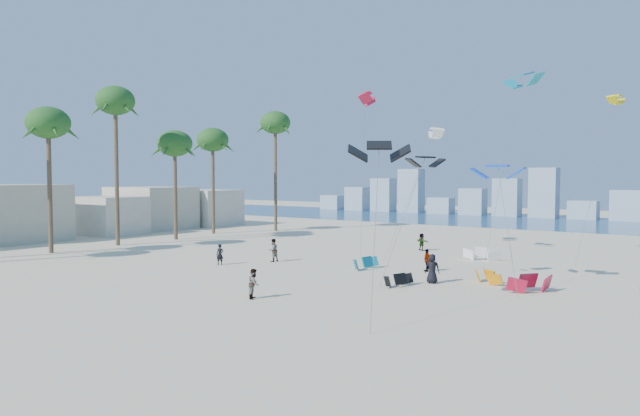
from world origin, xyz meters
The scene contains 10 objects.
ground centered at (0.00, 0.00, 0.00)m, with size 220.00×220.00×0.00m, color beige.
ocean centered at (0.00, 72.00, 0.01)m, with size 220.00×220.00×0.00m, color navy.
kitesurfer_near centered at (-4.37, 12.98, 0.80)m, with size 0.58×0.38×1.59m, color black.
kitesurfer_mid centered at (6.20, 5.41, 0.84)m, with size 0.81×0.63×1.67m, color gray.
kitesurfers_far centered at (9.98, 20.42, 0.85)m, with size 27.25×15.57×1.88m.
grounded_kites centered at (15.31, 20.22, 0.45)m, with size 21.03×16.39×0.98m.
flying_kites centered at (14.08, 23.96, 11.87)m, with size 30.90×38.30×18.33m.
palm_row centered at (-22.04, 16.15, 11.93)m, with size 7.97×44.80×15.74m.
beachfront_buildings centered at (-33.69, 20.82, 2.67)m, with size 11.50×43.00×6.00m.
distant_skyline centered at (-1.19, 82.00, 3.09)m, with size 85.00×3.00×8.40m.
Camera 1 is at (27.80, -17.89, 6.72)m, focal length 32.15 mm.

